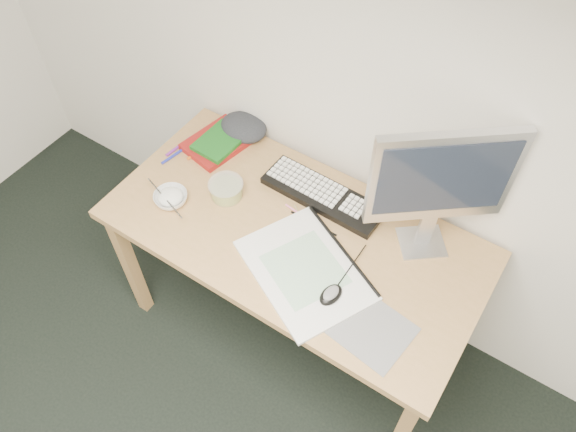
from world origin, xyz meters
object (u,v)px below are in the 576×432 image
object	(u,v)px
monitor	(441,181)
rice_bowl	(171,198)
desk	(294,244)
keyboard	(323,195)
sketchpad	(305,270)

from	to	relation	value
monitor	rice_bowl	xyz separation A→B (m)	(-0.88, -0.35, -0.32)
desk	rice_bowl	size ratio (longest dim) A/B	10.85
desk	keyboard	size ratio (longest dim) A/B	2.90
sketchpad	monitor	distance (m)	0.55
desk	sketchpad	xyz separation A→B (m)	(0.12, -0.12, 0.09)
monitor	rice_bowl	bearing A→B (deg)	162.93
keyboard	rice_bowl	bearing A→B (deg)	-143.06
keyboard	monitor	size ratio (longest dim) A/B	0.89
desk	sketchpad	bearing A→B (deg)	-44.89
monitor	sketchpad	bearing A→B (deg)	-169.40
keyboard	rice_bowl	xyz separation A→B (m)	(-0.47, -0.33, 0.01)
sketchpad	keyboard	size ratio (longest dim) A/B	0.95
keyboard	monitor	xyz separation A→B (m)	(0.41, 0.01, 0.32)
monitor	desk	bearing A→B (deg)	168.40
desk	sketchpad	size ratio (longest dim) A/B	3.05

